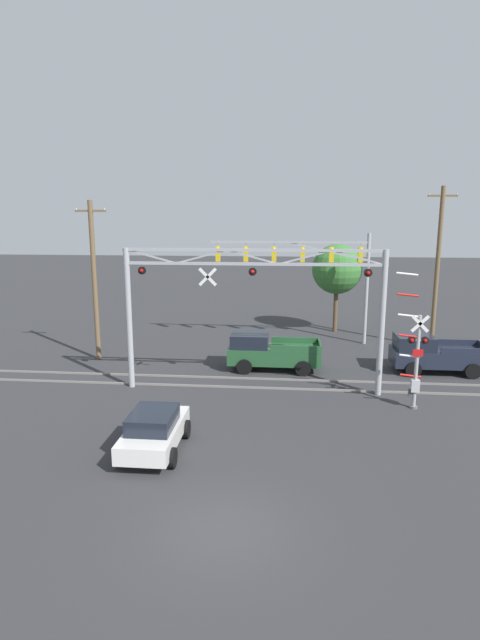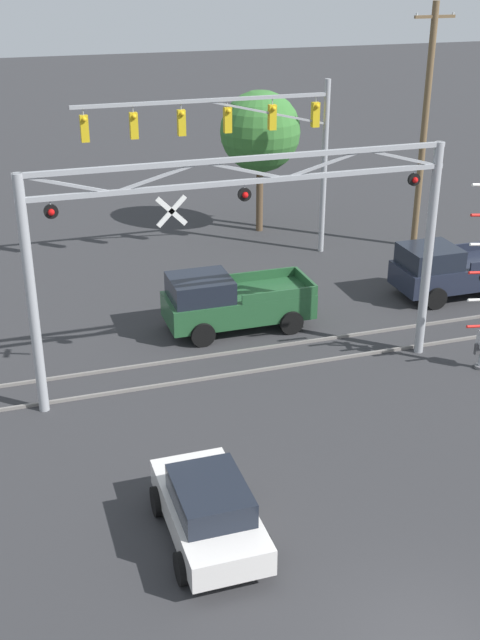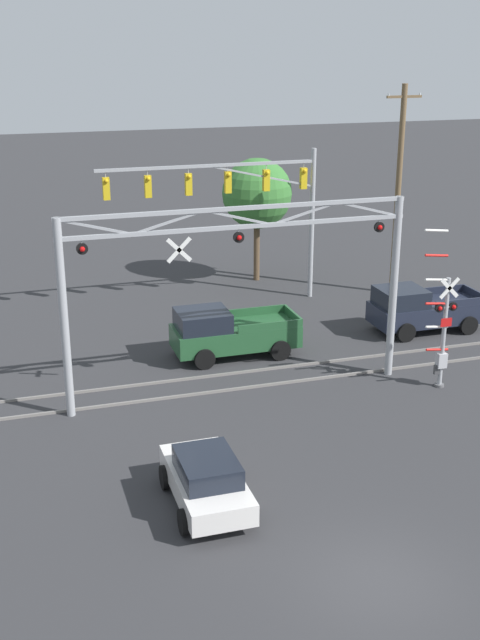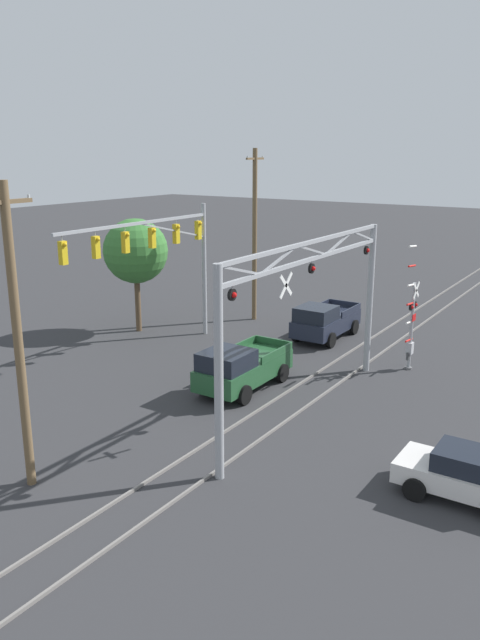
{
  "view_description": "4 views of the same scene",
  "coord_description": "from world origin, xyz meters",
  "px_view_note": "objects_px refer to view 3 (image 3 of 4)",
  "views": [
    {
      "loc": [
        1.64,
        -12.01,
        8.28
      ],
      "look_at": [
        -0.68,
        12.19,
        3.33
      ],
      "focal_mm": 28.0,
      "sensor_mm": 36.0,
      "label": 1
    },
    {
      "loc": [
        -6.77,
        -9.43,
        11.95
      ],
      "look_at": [
        -0.33,
        10.6,
        2.31
      ],
      "focal_mm": 45.0,
      "sensor_mm": 36.0,
      "label": 2
    },
    {
      "loc": [
        -7.89,
        -14.32,
        12.28
      ],
      "look_at": [
        -0.29,
        10.14,
        3.24
      ],
      "focal_mm": 45.0,
      "sensor_mm": 36.0,
      "label": 3
    },
    {
      "loc": [
        -20.63,
        0.87,
        10.05
      ],
      "look_at": [
        -2.15,
        13.02,
        4.07
      ],
      "focal_mm": 35.0,
      "sensor_mm": 36.0,
      "label": 4
    }
  ],
  "objects_px": {
    "background_tree_beyond_span": "(257,194)",
    "pickup_truck_lead": "(229,332)",
    "utility_pole_right": "(398,189)",
    "traffic_signal_span": "(249,195)",
    "crossing_gantry": "(238,275)",
    "pickup_truck_following": "(421,309)",
    "sedan_waiting": "(206,480)",
    "crossing_signal_mast": "(442,332)"
  },
  "relations": [
    {
      "from": "background_tree_beyond_span",
      "to": "pickup_truck_lead",
      "type": "bearing_deg",
      "value": -114.25
    },
    {
      "from": "utility_pole_right",
      "to": "traffic_signal_span",
      "type": "bearing_deg",
      "value": 175.05
    },
    {
      "from": "crossing_gantry",
      "to": "background_tree_beyond_span",
      "type": "distance_m",
      "value": 14.61
    },
    {
      "from": "pickup_truck_lead",
      "to": "pickup_truck_following",
      "type": "distance_m",
      "value": 8.95
    },
    {
      "from": "traffic_signal_span",
      "to": "background_tree_beyond_span",
      "type": "bearing_deg",
      "value": 65.86
    },
    {
      "from": "crossing_gantry",
      "to": "pickup_truck_lead",
      "type": "xyz_separation_m",
      "value": [
        0.7,
        3.61,
        -3.48
      ]
    },
    {
      "from": "crossing_gantry",
      "to": "utility_pole_right",
      "type": "bearing_deg",
      "value": 40.38
    },
    {
      "from": "traffic_signal_span",
      "to": "sedan_waiting",
      "type": "relative_size",
      "value": 2.67
    },
    {
      "from": "pickup_truck_lead",
      "to": "background_tree_beyond_span",
      "type": "bearing_deg",
      "value": 65.75
    },
    {
      "from": "background_tree_beyond_span",
      "to": "crossing_signal_mast",
      "type": "bearing_deg",
      "value": -82.4
    },
    {
      "from": "pickup_truck_following",
      "to": "sedan_waiting",
      "type": "distance_m",
      "value": 16.65
    },
    {
      "from": "sedan_waiting",
      "to": "background_tree_beyond_span",
      "type": "distance_m",
      "value": 22.41
    },
    {
      "from": "pickup_truck_following",
      "to": "utility_pole_right",
      "type": "bearing_deg",
      "value": 75.21
    },
    {
      "from": "pickup_truck_lead",
      "to": "sedan_waiting",
      "type": "distance_m",
      "value": 11.09
    },
    {
      "from": "traffic_signal_span",
      "to": "pickup_truck_following",
      "type": "xyz_separation_m",
      "value": [
        6.02,
        -6.11,
        -4.26
      ]
    },
    {
      "from": "crossing_gantry",
      "to": "pickup_truck_following",
      "type": "relative_size",
      "value": 2.52
    },
    {
      "from": "pickup_truck_lead",
      "to": "utility_pole_right",
      "type": "distance_m",
      "value": 12.64
    },
    {
      "from": "crossing_gantry",
      "to": "pickup_truck_following",
      "type": "distance_m",
      "value": 10.99
    },
    {
      "from": "sedan_waiting",
      "to": "utility_pole_right",
      "type": "height_order",
      "value": "utility_pole_right"
    },
    {
      "from": "pickup_truck_following",
      "to": "background_tree_beyond_span",
      "type": "distance_m",
      "value": 11.24
    },
    {
      "from": "crossing_signal_mast",
      "to": "crossing_gantry",
      "type": "bearing_deg",
      "value": 167.33
    },
    {
      "from": "traffic_signal_span",
      "to": "pickup_truck_lead",
      "type": "bearing_deg",
      "value": -114.32
    },
    {
      "from": "crossing_gantry",
      "to": "crossing_signal_mast",
      "type": "xyz_separation_m",
      "value": [
        7.26,
        -1.63,
        -2.34
      ]
    },
    {
      "from": "crossing_signal_mast",
      "to": "traffic_signal_span",
      "type": "height_order",
      "value": "traffic_signal_span"
    },
    {
      "from": "sedan_waiting",
      "to": "background_tree_beyond_span",
      "type": "relative_size",
      "value": 0.61
    },
    {
      "from": "background_tree_beyond_span",
      "to": "pickup_truck_following",
      "type": "bearing_deg",
      "value": -65.46
    },
    {
      "from": "crossing_signal_mast",
      "to": "background_tree_beyond_span",
      "type": "relative_size",
      "value": 0.94
    },
    {
      "from": "crossing_gantry",
      "to": "pickup_truck_following",
      "type": "height_order",
      "value": "crossing_gantry"
    },
    {
      "from": "crossing_signal_mast",
      "to": "background_tree_beyond_span",
      "type": "height_order",
      "value": "background_tree_beyond_span"
    },
    {
      "from": "traffic_signal_span",
      "to": "pickup_truck_lead",
      "type": "xyz_separation_m",
      "value": [
        -2.92,
        -6.47,
        -4.26
      ]
    },
    {
      "from": "traffic_signal_span",
      "to": "pickup_truck_following",
      "type": "relative_size",
      "value": 2.14
    },
    {
      "from": "pickup_truck_lead",
      "to": "utility_pole_right",
      "type": "bearing_deg",
      "value": 29.26
    },
    {
      "from": "crossing_gantry",
      "to": "sedan_waiting",
      "type": "bearing_deg",
      "value": -113.92
    },
    {
      "from": "utility_pole_right",
      "to": "background_tree_beyond_span",
      "type": "bearing_deg",
      "value": 144.27
    },
    {
      "from": "crossing_signal_mast",
      "to": "sedan_waiting",
      "type": "height_order",
      "value": "crossing_signal_mast"
    },
    {
      "from": "traffic_signal_span",
      "to": "pickup_truck_lead",
      "type": "height_order",
      "value": "traffic_signal_span"
    },
    {
      "from": "crossing_gantry",
      "to": "utility_pole_right",
      "type": "relative_size",
      "value": 1.21
    },
    {
      "from": "crossing_signal_mast",
      "to": "pickup_truck_following",
      "type": "bearing_deg",
      "value": 66.95
    },
    {
      "from": "pickup_truck_lead",
      "to": "sedan_waiting",
      "type": "relative_size",
      "value": 1.29
    },
    {
      "from": "pickup_truck_lead",
      "to": "sedan_waiting",
      "type": "height_order",
      "value": "pickup_truck_lead"
    },
    {
      "from": "traffic_signal_span",
      "to": "pickup_truck_lead",
      "type": "relative_size",
      "value": 2.07
    },
    {
      "from": "pickup_truck_lead",
      "to": "utility_pole_right",
      "type": "relative_size",
      "value": 0.5
    }
  ]
}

